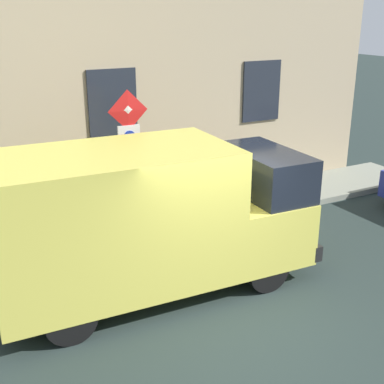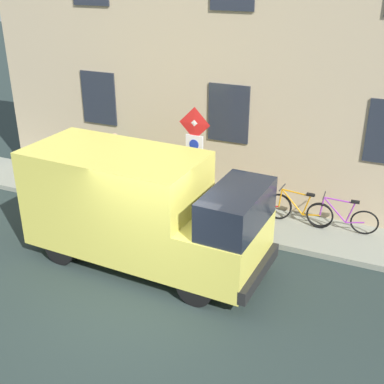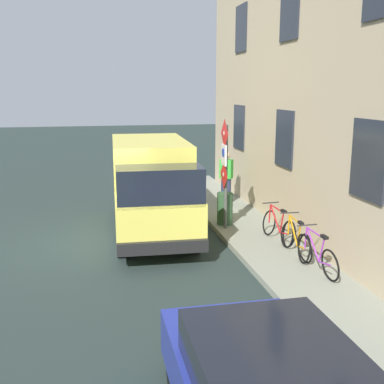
{
  "view_description": "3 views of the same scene",
  "coord_description": "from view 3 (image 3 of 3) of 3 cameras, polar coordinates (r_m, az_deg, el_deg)",
  "views": [
    {
      "loc": [
        -5.62,
        3.74,
        4.5
      ],
      "look_at": [
        2.47,
        -0.63,
        1.23
      ],
      "focal_mm": 47.77,
      "sensor_mm": 36.0,
      "label": 1
    },
    {
      "loc": [
        -6.84,
        -4.2,
        6.12
      ],
      "look_at": [
        3.17,
        0.24,
        1.07
      ],
      "focal_mm": 46.71,
      "sensor_mm": 36.0,
      "label": 2
    },
    {
      "loc": [
        -0.1,
        -11.78,
        3.89
      ],
      "look_at": [
        2.51,
        0.39,
        1.17
      ],
      "focal_mm": 44.39,
      "sensor_mm": 36.0,
      "label": 3
    }
  ],
  "objects": [
    {
      "name": "sidewalk_slab",
      "position": [
        13.06,
        7.04,
        -4.77
      ],
      "size": [
        1.79,
        16.33,
        0.14
      ],
      "primitive_type": "cube",
      "color": "gray",
      "rests_on": "ground_plane"
    },
    {
      "name": "bicycle_orange",
      "position": [
        11.18,
        12.35,
        -5.56
      ],
      "size": [
        0.46,
        1.71,
        0.89
      ],
      "rotation": [
        0.0,
        0.0,
        1.5
      ],
      "color": "black",
      "rests_on": "sidewalk_slab"
    },
    {
      "name": "sign_post_stacked",
      "position": [
        12.68,
        3.9,
        3.52
      ],
      "size": [
        0.15,
        0.56,
        2.86
      ],
      "color": "#474C47",
      "rests_on": "sidewalk_slab"
    },
    {
      "name": "ground_plane",
      "position": [
        12.4,
        -11.11,
        -6.18
      ],
      "size": [
        80.0,
        80.0,
        0.0
      ],
      "primitive_type": "plane",
      "color": "#24302D"
    },
    {
      "name": "delivery_van",
      "position": [
        12.84,
        -4.86,
        0.81
      ],
      "size": [
        2.23,
        5.41,
        2.5
      ],
      "rotation": [
        0.0,
        0.0,
        4.67
      ],
      "color": "#DDD153",
      "rests_on": "ground_plane"
    },
    {
      "name": "pedestrian",
      "position": [
        15.71,
        4.13,
        1.96
      ],
      "size": [
        0.48,
        0.44,
        1.72
      ],
      "rotation": [
        0.0,
        0.0,
        0.95
      ],
      "color": "#262B47",
      "rests_on": "sidewalk_slab"
    },
    {
      "name": "bicycle_purple",
      "position": [
        10.29,
        14.76,
        -7.27
      ],
      "size": [
        0.46,
        1.71,
        0.89
      ],
      "rotation": [
        0.0,
        0.0,
        1.62
      ],
      "color": "black",
      "rests_on": "sidewalk_slab"
    },
    {
      "name": "building_facade",
      "position": [
        12.96,
        12.85,
        12.73
      ],
      "size": [
        0.75,
        14.33,
        8.09
      ],
      "color": "tan",
      "rests_on": "ground_plane"
    },
    {
      "name": "litter_bin",
      "position": [
        13.36,
        3.97,
        -2.0
      ],
      "size": [
        0.44,
        0.44,
        0.9
      ],
      "primitive_type": "cylinder",
      "color": "#2D5133",
      "rests_on": "sidewalk_slab"
    },
    {
      "name": "bicycle_red",
      "position": [
        12.09,
        10.31,
        -4.1
      ],
      "size": [
        0.46,
        1.72,
        0.89
      ],
      "rotation": [
        0.0,
        0.0,
        1.65
      ],
      "color": "black",
      "rests_on": "sidewalk_slab"
    }
  ]
}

